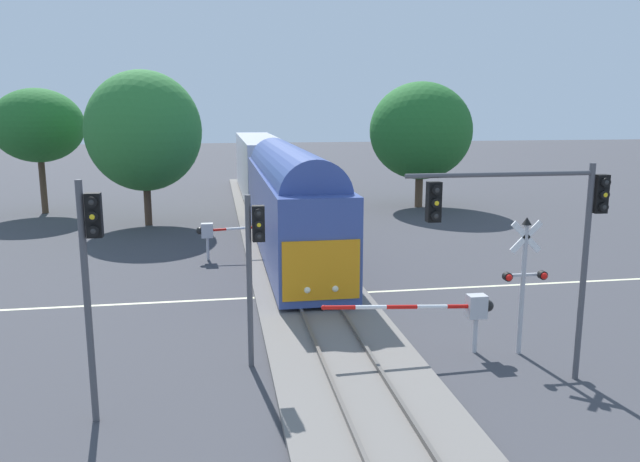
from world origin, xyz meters
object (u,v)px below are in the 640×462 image
crossing_gate_near (460,308)px  traffic_signal_near_left (90,264)px  oak_behind_train (144,131)px  pine_left_background (38,126)px  oak_far_right (421,131)px  crossing_gate_far (218,231)px  crossing_signal_mast (524,272)px  traffic_signal_near_right (538,219)px  commuter_train (272,179)px  traffic_signal_median (254,253)px

crossing_gate_near → traffic_signal_near_left: traffic_signal_near_left is taller
oak_behind_train → traffic_signal_near_left: bearing=-86.8°
pine_left_background → oak_far_right: bearing=-3.5°
crossing_gate_near → oak_far_right: size_ratio=0.57×
crossing_gate_far → crossing_gate_near: bearing=-62.0°
crossing_gate_near → oak_behind_train: oak_behind_train is taller
crossing_signal_mast → traffic_signal_near_right: traffic_signal_near_right is taller
crossing_signal_mast → oak_far_right: bearing=77.8°
traffic_signal_near_right → traffic_signal_near_left: bearing=-178.5°
traffic_signal_near_left → pine_left_background: size_ratio=0.67×
crossing_signal_mast → traffic_signal_near_left: 11.97m
crossing_gate_far → traffic_signal_near_left: traffic_signal_near_left is taller
crossing_signal_mast → oak_behind_train: bearing=119.2°
traffic_signal_near_left → oak_far_right: (17.71, 29.97, 1.78)m
crossing_gate_far → traffic_signal_near_right: 17.75m
crossing_gate_near → oak_behind_train: bearing=116.0°
crossing_gate_far → traffic_signal_near_left: bearing=-100.2°
commuter_train → traffic_signal_median: bearing=-96.4°
crossing_gate_near → traffic_signal_median: bearing=179.6°
crossing_gate_far → traffic_signal_near_right: traffic_signal_near_right is taller
crossing_gate_near → crossing_gate_far: bearing=118.0°
crossing_gate_far → traffic_signal_near_left: 16.22m
commuter_train → crossing_gate_near: 23.21m
crossing_gate_far → pine_left_background: size_ratio=0.61×
traffic_signal_median → oak_behind_train: oak_behind_train is taller
pine_left_background → crossing_gate_near: bearing=-56.9°
traffic_signal_near_left → crossing_signal_mast: bearing=10.7°
commuter_train → oak_behind_train: bearing=177.9°
traffic_signal_median → pine_left_background: size_ratio=0.58×
crossing_signal_mast → oak_far_right: size_ratio=0.46×
traffic_signal_near_left → oak_behind_train: bearing=93.2°
traffic_signal_median → crossing_signal_mast: bearing=-2.8°
commuter_train → crossing_gate_far: size_ratio=7.85×
traffic_signal_median → oak_behind_train: size_ratio=0.52×
crossing_signal_mast → crossing_gate_far: size_ratio=0.80×
traffic_signal_near_right → oak_behind_train: 28.34m
commuter_train → traffic_signal_near_left: size_ratio=7.14×
crossing_signal_mast → pine_left_background: pine_left_background is taller
oak_behind_train → oak_far_right: size_ratio=1.04×
crossing_gate_far → oak_behind_train: oak_behind_train is taller
traffic_signal_near_left → oak_behind_train: 25.86m
traffic_signal_median → pine_left_background: bearing=114.0°
commuter_train → oak_far_right: oak_far_right is taller
commuter_train → pine_left_background: (-15.45, 6.15, 3.27)m
traffic_signal_median → oak_far_right: (13.89, 27.38, 2.29)m
commuter_train → crossing_gate_near: (3.52, -22.90, -1.39)m
crossing_signal_mast → crossing_gate_far: crossing_signal_mast is taller
commuter_train → traffic_signal_median: 23.01m
commuter_train → crossing_gate_near: commuter_train is taller
crossing_gate_far → traffic_signal_median: (0.97, -13.20, 1.92)m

